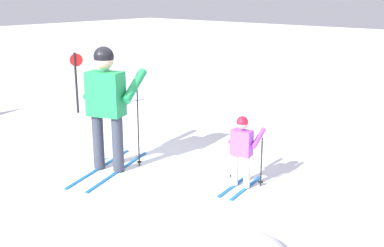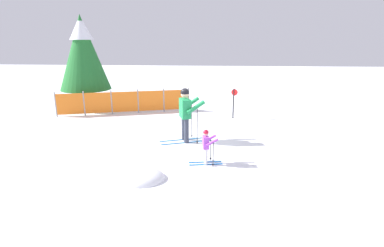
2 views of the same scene
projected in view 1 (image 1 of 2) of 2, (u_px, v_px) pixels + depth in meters
The scene contains 4 objects.
ground_plane at pixel (114, 173), 7.07m from camera, with size 60.00×60.00×0.00m, color white.
skier_adult at pixel (107, 97), 6.93m from camera, with size 1.76×1.03×1.84m.
skier_child at pixel (242, 146), 6.42m from camera, with size 0.96×0.50×1.00m.
trail_marker at pixel (76, 76), 10.37m from camera, with size 0.27×0.13×1.32m.
Camera 1 is at (-4.26, -5.20, 2.59)m, focal length 45.00 mm.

